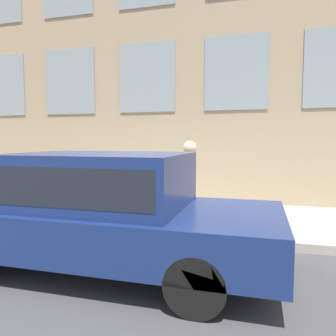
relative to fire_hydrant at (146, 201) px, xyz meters
name	(u,v)px	position (x,y,z in m)	size (l,w,h in m)	color
ground_plane	(152,240)	(-0.51, -0.29, -0.61)	(80.00, 80.00, 0.00)	#47474C
sidewalk	(175,216)	(1.09, -0.29, -0.53)	(3.20, 60.00, 0.15)	#B2ADA3
building_facade	(191,57)	(2.84, -0.29, 3.42)	(0.33, 40.00, 8.04)	tan
fire_hydrant	(146,201)	(0.00, 0.00, 0.00)	(0.36, 0.47, 0.89)	gold
person	(190,174)	(0.24, -0.82, 0.52)	(0.39, 0.26, 1.63)	#232328
parked_car_navy_near	(101,206)	(-1.93, -0.02, 0.28)	(1.99, 4.85, 1.62)	black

